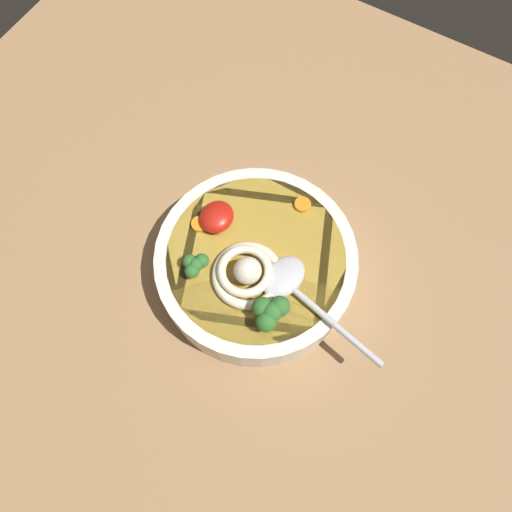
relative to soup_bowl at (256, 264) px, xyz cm
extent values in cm
cube|color=#936D47|center=(2.83, -2.75, -5.21)|extent=(109.52, 109.52, 4.34)
cylinder|color=silver|center=(0.00, 0.00, -0.10)|extent=(25.30, 25.30, 5.88)
cylinder|color=gold|center=(0.00, 0.00, 0.14)|extent=(22.26, 22.26, 5.41)
torus|color=beige|center=(2.41, 0.54, 3.44)|extent=(8.65, 8.65, 1.19)
torus|color=beige|center=(2.97, 0.17, 4.39)|extent=(9.27, 9.27, 1.07)
sphere|color=beige|center=(2.41, 0.54, 4.99)|extent=(3.36, 3.36, 3.36)
ellipsoid|color=#B7B7BC|center=(0.91, 4.33, 3.64)|extent=(6.78, 5.54, 1.60)
cylinder|color=#B7B7BC|center=(2.46, 11.67, 3.64)|extent=(3.88, 14.84, 0.80)
ellipsoid|color=#B2190F|center=(-1.67, -6.70, 3.88)|extent=(4.60, 4.14, 2.07)
cylinder|color=#7A9E60|center=(5.83, 5.52, 3.50)|extent=(1.23, 1.23, 1.32)
sphere|color=#2D6628|center=(5.83, 5.52, 5.37)|extent=(2.42, 2.42, 2.42)
sphere|color=#2D6628|center=(7.04, 5.52, 5.15)|extent=(2.42, 2.42, 2.42)
sphere|color=#2D6628|center=(4.74, 5.96, 5.26)|extent=(2.42, 2.42, 2.42)
sphere|color=#2D6628|center=(5.83, 4.31, 5.19)|extent=(2.42, 2.42, 2.42)
cylinder|color=#7A9E60|center=(5.22, -5.19, 3.32)|extent=(0.90, 0.90, 0.96)
sphere|color=#2D6628|center=(5.22, -5.19, 4.68)|extent=(1.76, 1.76, 1.76)
sphere|color=#2D6628|center=(6.10, -5.19, 4.52)|extent=(1.76, 1.76, 1.76)
sphere|color=#2D6628|center=(4.42, -4.87, 4.60)|extent=(1.76, 1.76, 1.76)
sphere|color=#2D6628|center=(5.22, -6.07, 4.55)|extent=(1.76, 1.76, 1.76)
cylinder|color=orange|center=(-9.06, 1.55, 3.11)|extent=(2.11, 2.11, 0.54)
cylinder|color=orange|center=(0.03, -8.27, 3.14)|extent=(2.05, 2.05, 0.60)
camera|label=1|loc=(19.71, 11.72, 59.25)|focal=34.73mm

